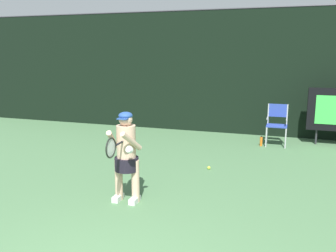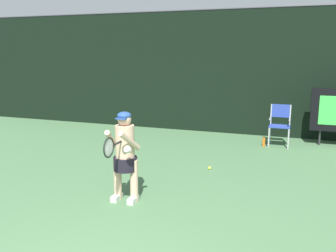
{
  "view_description": "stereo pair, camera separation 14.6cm",
  "coord_description": "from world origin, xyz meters",
  "px_view_note": "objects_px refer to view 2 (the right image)",
  "views": [
    {
      "loc": [
        1.66,
        -2.43,
        2.42
      ],
      "look_at": [
        -0.47,
        3.98,
        1.05
      ],
      "focal_mm": 39.16,
      "sensor_mm": 36.0,
      "label": 1
    },
    {
      "loc": [
        1.8,
        -2.39,
        2.42
      ],
      "look_at": [
        -0.47,
        3.98,
        1.05
      ],
      "focal_mm": 39.16,
      "sensor_mm": 36.0,
      "label": 2
    }
  ],
  "objects_px": {
    "umpire_chair": "(280,123)",
    "tennis_ball_loose": "(210,168)",
    "tennis_player": "(125,153)",
    "tennis_racket": "(109,147)",
    "water_bottle": "(264,142)"
  },
  "relations": [
    {
      "from": "tennis_racket",
      "to": "tennis_ball_loose",
      "type": "height_order",
      "value": "tennis_racket"
    },
    {
      "from": "tennis_ball_loose",
      "to": "umpire_chair",
      "type": "bearing_deg",
      "value": 63.94
    },
    {
      "from": "umpire_chair",
      "to": "tennis_racket",
      "type": "xyz_separation_m",
      "value": [
        -2.18,
        -5.12,
        0.42
      ]
    },
    {
      "from": "tennis_player",
      "to": "umpire_chair",
      "type": "bearing_deg",
      "value": 64.59
    },
    {
      "from": "water_bottle",
      "to": "tennis_racket",
      "type": "distance_m",
      "value": 5.32
    },
    {
      "from": "umpire_chair",
      "to": "tennis_racket",
      "type": "height_order",
      "value": "tennis_racket"
    },
    {
      "from": "tennis_racket",
      "to": "umpire_chair",
      "type": "bearing_deg",
      "value": 51.5
    },
    {
      "from": "water_bottle",
      "to": "tennis_player",
      "type": "distance_m",
      "value": 4.81
    },
    {
      "from": "water_bottle",
      "to": "tennis_ball_loose",
      "type": "relative_size",
      "value": 3.9
    },
    {
      "from": "tennis_player",
      "to": "tennis_racket",
      "type": "distance_m",
      "value": 0.56
    },
    {
      "from": "tennis_player",
      "to": "tennis_ball_loose",
      "type": "height_order",
      "value": "tennis_player"
    },
    {
      "from": "tennis_player",
      "to": "tennis_racket",
      "type": "relative_size",
      "value": 2.48
    },
    {
      "from": "umpire_chair",
      "to": "tennis_player",
      "type": "distance_m",
      "value": 5.1
    },
    {
      "from": "umpire_chair",
      "to": "tennis_ball_loose",
      "type": "height_order",
      "value": "umpire_chair"
    },
    {
      "from": "water_bottle",
      "to": "tennis_racket",
      "type": "height_order",
      "value": "tennis_racket"
    }
  ]
}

